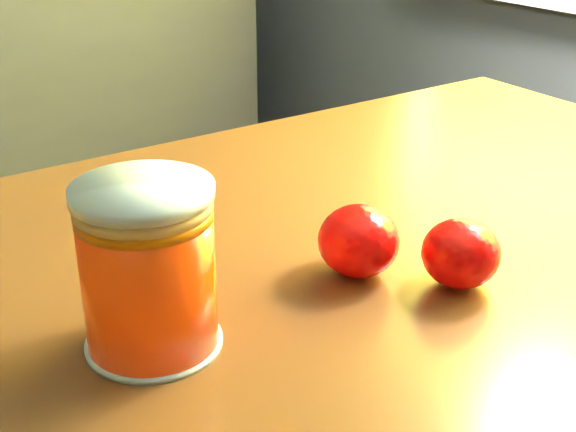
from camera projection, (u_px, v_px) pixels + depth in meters
table at (351, 393)px, 0.65m from camera, size 1.11×0.81×0.80m
juice_glass at (148, 270)px, 0.52m from camera, size 0.09×0.09×0.11m
orange_front at (461, 253)px, 0.60m from camera, size 0.07×0.07×0.05m
orange_back at (359, 241)px, 0.62m from camera, size 0.08×0.08×0.06m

